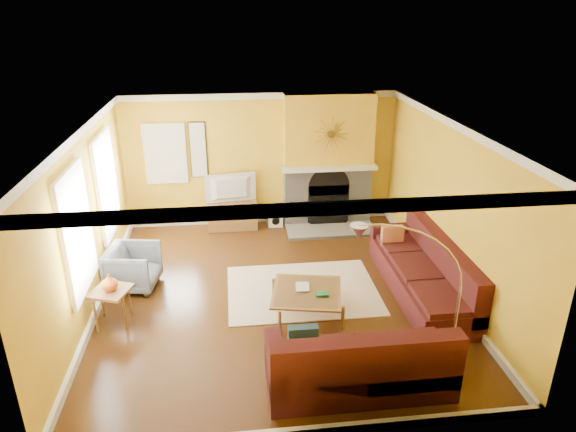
{
  "coord_description": "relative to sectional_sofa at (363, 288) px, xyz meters",
  "views": [
    {
      "loc": [
        -0.65,
        -7.1,
        4.32
      ],
      "look_at": [
        0.25,
        0.4,
        1.17
      ],
      "focal_mm": 32.0,
      "sensor_mm": 36.0,
      "label": 1
    }
  ],
  "objects": [
    {
      "name": "floor",
      "position": [
        -1.22,
        0.76,
        -0.46
      ],
      "size": [
        5.5,
        6.0,
        0.02
      ],
      "primitive_type": "cube",
      "color": "#552F11",
      "rests_on": "ground"
    },
    {
      "name": "subwoofer",
      "position": [
        -0.97,
        3.49,
        -0.3
      ],
      "size": [
        0.3,
        0.3,
        0.3
      ],
      "primitive_type": "cube",
      "color": "white",
      "rests_on": "floor"
    },
    {
      "name": "mantel",
      "position": [
        0.13,
        3.32,
        0.8
      ],
      "size": [
        1.92,
        0.22,
        0.08
      ],
      "primitive_type": "cube",
      "color": "white",
      "rests_on": "fireplace"
    },
    {
      "name": "coffee_table",
      "position": [
        -0.82,
        0.13,
        -0.25
      ],
      "size": [
        1.18,
        1.18,
        0.4
      ],
      "primitive_type": null,
      "rotation": [
        0.0,
        0.0,
        -0.2
      ],
      "color": "white",
      "rests_on": "floor"
    },
    {
      "name": "window_left_far",
      "position": [
        -3.94,
        0.16,
        1.05
      ],
      "size": [
        0.06,
        1.22,
        1.72
      ],
      "primitive_type": "cube",
      "color": "white",
      "rests_on": "wall_left"
    },
    {
      "name": "armchair",
      "position": [
        -3.49,
        1.24,
        -0.1
      ],
      "size": [
        0.89,
        0.87,
        0.71
      ],
      "primitive_type": "imported",
      "rotation": [
        0.0,
        0.0,
        1.4
      ],
      "color": "slate",
      "rests_on": "floor"
    },
    {
      "name": "window_back",
      "position": [
        -3.12,
        3.72,
        1.1
      ],
      "size": [
        0.82,
        0.06,
        1.22
      ],
      "primitive_type": "cube",
      "color": "white",
      "rests_on": "wall_back"
    },
    {
      "name": "media_console",
      "position": [
        -1.85,
        3.46,
        -0.17
      ],
      "size": [
        1.0,
        0.45,
        0.55
      ],
      "primitive_type": "cube",
      "color": "brown",
      "rests_on": "floor"
    },
    {
      "name": "hearth",
      "position": [
        0.13,
        3.01,
        -0.42
      ],
      "size": [
        1.8,
        0.7,
        0.06
      ],
      "primitive_type": "cube",
      "color": "gray",
      "rests_on": "floor"
    },
    {
      "name": "tv",
      "position": [
        -1.85,
        3.46,
        0.39
      ],
      "size": [
        1.03,
        0.27,
        0.59
      ],
      "primitive_type": "imported",
      "rotation": [
        0.0,
        0.0,
        3.28
      ],
      "color": "black",
      "rests_on": "media_console"
    },
    {
      "name": "sunburst",
      "position": [
        0.13,
        3.33,
        1.5
      ],
      "size": [
        0.7,
        0.04,
        0.7
      ],
      "primitive_type": null,
      "color": "olive",
      "rests_on": "fireplace"
    },
    {
      "name": "ceiling",
      "position": [
        -1.22,
        0.76,
        2.26
      ],
      "size": [
        5.5,
        6.0,
        0.02
      ],
      "primitive_type": "cube",
      "color": "white",
      "rests_on": "ground"
    },
    {
      "name": "side_table",
      "position": [
        -3.63,
        0.22,
        -0.17
      ],
      "size": [
        0.63,
        0.63,
        0.55
      ],
      "primitive_type": null,
      "rotation": [
        0.0,
        0.0,
        -0.33
      ],
      "color": "brown",
      "rests_on": "floor"
    },
    {
      "name": "arc_lamp",
      "position": [
        0.15,
        -1.47,
        0.61
      ],
      "size": [
        1.35,
        0.36,
        2.12
      ],
      "primitive_type": null,
      "color": "silver",
      "rests_on": "floor"
    },
    {
      "name": "wall_right",
      "position": [
        1.54,
        0.76,
        0.9
      ],
      "size": [
        0.02,
        6.0,
        2.7
      ],
      "primitive_type": "cube",
      "color": "gold",
      "rests_on": "ground"
    },
    {
      "name": "wall_left",
      "position": [
        -3.98,
        0.76,
        0.9
      ],
      "size": [
        0.02,
        6.0,
        2.7
      ],
      "primitive_type": "cube",
      "color": "gold",
      "rests_on": "ground"
    },
    {
      "name": "sectional_sofa",
      "position": [
        0.0,
        0.0,
        0.0
      ],
      "size": [
        3.07,
        3.88,
        0.9
      ],
      "primitive_type": null,
      "color": "#481719",
      "rests_on": "floor"
    },
    {
      "name": "baseboard",
      "position": [
        -1.22,
        0.76,
        -0.39
      ],
      "size": [
        5.5,
        6.0,
        0.12
      ],
      "primitive_type": null,
      "color": "white",
      "rests_on": "floor"
    },
    {
      "name": "crown_molding",
      "position": [
        -1.22,
        0.76,
        2.19
      ],
      "size": [
        5.5,
        6.0,
        0.12
      ],
      "primitive_type": null,
      "color": "white",
      "rests_on": "ceiling"
    },
    {
      "name": "book",
      "position": [
        -0.97,
        0.23,
        -0.04
      ],
      "size": [
        0.23,
        0.29,
        0.03
      ],
      "primitive_type": "imported",
      "rotation": [
        0.0,
        0.0,
        -0.11
      ],
      "color": "white",
      "rests_on": "coffee_table"
    },
    {
      "name": "wall_art",
      "position": [
        -2.47,
        3.73,
        1.15
      ],
      "size": [
        0.34,
        0.04,
        1.14
      ],
      "primitive_type": "cube",
      "color": "white",
      "rests_on": "wall_back"
    },
    {
      "name": "rug",
      "position": [
        -0.78,
        0.8,
        -0.44
      ],
      "size": [
        2.4,
        1.8,
        0.02
      ],
      "primitive_type": "cube",
      "color": "beige",
      "rests_on": "floor"
    },
    {
      "name": "wall_front",
      "position": [
        -1.22,
        -2.25,
        0.9
      ],
      "size": [
        5.5,
        0.02,
        2.7
      ],
      "primitive_type": "cube",
      "color": "gold",
      "rests_on": "ground"
    },
    {
      "name": "fireplace",
      "position": [
        0.13,
        3.56,
        0.9
      ],
      "size": [
        1.8,
        0.4,
        2.7
      ],
      "primitive_type": null,
      "color": "gray",
      "rests_on": "floor"
    },
    {
      "name": "wall_back",
      "position": [
        -1.22,
        3.77,
        0.9
      ],
      "size": [
        5.5,
        0.02,
        2.7
      ],
      "primitive_type": "cube",
      "color": "gold",
      "rests_on": "ground"
    },
    {
      "name": "window_left_near",
      "position": [
        -3.94,
        2.06,
        1.05
      ],
      "size": [
        0.06,
        1.22,
        1.72
      ],
      "primitive_type": "cube",
      "color": "white",
      "rests_on": "wall_left"
    },
    {
      "name": "vase",
      "position": [
        -3.63,
        0.22,
        0.22
      ],
      "size": [
        0.3,
        0.3,
        0.25
      ],
      "primitive_type": "imported",
      "rotation": [
        0.0,
        0.0,
        -0.32
      ],
      "color": "orange",
      "rests_on": "side_table"
    }
  ]
}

